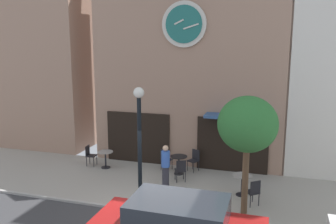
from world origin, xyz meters
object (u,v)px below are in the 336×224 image
(cafe_table_center_left, at_px, (242,181))
(cafe_chair_by_entrance, at_px, (194,159))
(cafe_chair_facing_street, at_px, (90,154))
(cafe_chair_facing_wall, at_px, (165,157))
(pedestrian_blue, at_px, (166,166))
(street_lamp, at_px, (140,145))
(street_tree, at_px, (248,125))
(cafe_table_rightmost, at_px, (105,157))
(cafe_table_near_curb, at_px, (179,161))
(cafe_chair_under_awning, at_px, (181,169))
(cafe_chair_right_end, at_px, (253,191))

(cafe_table_center_left, distance_m, cafe_chair_by_entrance, 2.96)
(cafe_chair_facing_street, bearing_deg, cafe_chair_facing_wall, 8.01)
(pedestrian_blue, bearing_deg, cafe_chair_by_entrance, 74.43)
(cafe_table_center_left, xyz_separation_m, pedestrian_blue, (-2.79, -0.19, 0.33))
(cafe_table_center_left, bearing_deg, cafe_chair_by_entrance, 137.30)
(cafe_chair_by_entrance, bearing_deg, street_lamp, -107.67)
(street_tree, height_order, cafe_table_rightmost, street_tree)
(cafe_table_near_curb, bearing_deg, street_lamp, -101.48)
(street_tree, xyz_separation_m, cafe_chair_facing_street, (-6.99, 2.67, -2.35))
(cafe_table_center_left, bearing_deg, pedestrian_blue, -176.11)
(street_lamp, height_order, cafe_table_rightmost, street_lamp)
(cafe_chair_by_entrance, height_order, cafe_chair_under_awning, same)
(cafe_table_near_curb, xyz_separation_m, cafe_chair_by_entrance, (0.53, 0.61, -0.01))
(cafe_chair_facing_wall, bearing_deg, cafe_table_rightmost, -167.18)
(street_tree, distance_m, cafe_chair_facing_wall, 5.34)
(cafe_table_rightmost, bearing_deg, pedestrian_blue, -23.64)
(cafe_table_rightmost, height_order, cafe_chair_right_end, cafe_chair_right_end)
(street_lamp, relative_size, cafe_chair_facing_street, 4.39)
(pedestrian_blue, bearing_deg, cafe_chair_facing_street, 159.53)
(cafe_chair_right_end, bearing_deg, pedestrian_blue, 170.30)
(street_lamp, height_order, cafe_chair_facing_street, street_lamp)
(cafe_chair_under_awning, bearing_deg, street_tree, -36.78)
(cafe_table_center_left, bearing_deg, cafe_chair_under_awning, 166.33)
(cafe_chair_by_entrance, bearing_deg, cafe_table_rightmost, -168.02)
(cafe_table_rightmost, xyz_separation_m, cafe_table_center_left, (5.97, -1.20, 0.02))
(cafe_table_rightmost, bearing_deg, street_lamp, -45.26)
(cafe_table_near_curb, distance_m, cafe_chair_facing_street, 4.10)
(cafe_table_near_curb, bearing_deg, cafe_chair_right_end, -34.30)
(cafe_table_near_curb, distance_m, pedestrian_blue, 1.63)
(street_lamp, distance_m, cafe_chair_facing_street, 4.73)
(cafe_table_rightmost, xyz_separation_m, cafe_chair_facing_street, (-0.83, 0.10, 0.02))
(cafe_table_near_curb, distance_m, cafe_chair_right_end, 3.81)
(cafe_chair_right_end, bearing_deg, cafe_chair_facing_wall, 146.81)
(cafe_chair_facing_wall, bearing_deg, cafe_chair_by_entrance, 10.25)
(cafe_chair_right_end, distance_m, cafe_chair_facing_street, 7.52)
(cafe_table_near_curb, xyz_separation_m, pedestrian_blue, (-0.08, -1.59, 0.32))
(street_tree, xyz_separation_m, cafe_chair_right_end, (0.25, 0.62, -2.35))
(cafe_table_rightmost, xyz_separation_m, cafe_chair_by_entrance, (3.79, 0.81, 0.02))
(cafe_table_rightmost, distance_m, cafe_table_near_curb, 3.27)
(cafe_table_near_curb, bearing_deg, cafe_chair_under_awning, -70.32)
(cafe_table_rightmost, bearing_deg, cafe_chair_by_entrance, 11.98)
(street_tree, bearing_deg, cafe_chair_facing_wall, 138.97)
(street_lamp, xyz_separation_m, cafe_chair_under_awning, (0.88, 2.09, -1.48))
(cafe_chair_right_end, height_order, pedestrian_blue, pedestrian_blue)
(cafe_chair_right_end, height_order, cafe_chair_facing_wall, same)
(street_lamp, bearing_deg, cafe_chair_facing_street, 141.34)
(cafe_chair_facing_street, bearing_deg, street_lamp, -38.66)
(street_tree, bearing_deg, cafe_chair_right_end, 68.40)
(street_lamp, relative_size, cafe_chair_right_end, 4.39)
(cafe_table_rightmost, bearing_deg, cafe_chair_facing_wall, 12.82)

